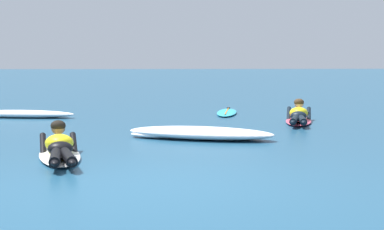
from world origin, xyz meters
name	(u,v)px	position (x,y,z in m)	size (l,w,h in m)	color
ground_plane	(147,111)	(0.00, 10.00, 0.00)	(120.00, 120.00, 0.00)	navy
surfer_near	(60,149)	(-1.15, 1.90, 0.14)	(0.92, 2.54, 0.54)	white
surfer_far	(299,117)	(3.27, 6.60, 0.14)	(1.02, 2.58, 0.55)	#E54C66
drifting_surfboard	(227,112)	(2.00, 8.98, 0.03)	(0.83, 2.31, 0.16)	#2DB2D1
whitewater_mid_left	(200,133)	(0.96, 3.97, 0.10)	(2.73, 1.74, 0.21)	white
whitewater_back	(21,114)	(-2.92, 8.19, 0.08)	(2.64, 1.03, 0.18)	white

